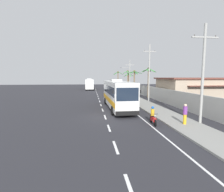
# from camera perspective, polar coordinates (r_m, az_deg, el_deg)

# --- Properties ---
(ground_plane) EXTENTS (160.00, 160.00, 0.00)m
(ground_plane) POSITION_cam_1_polar(r_m,az_deg,el_deg) (18.68, -2.34, -6.91)
(ground_plane) COLOR #28282D
(sidewalk_kerb) EXTENTS (3.20, 90.00, 0.14)m
(sidewalk_kerb) POSITION_cam_1_polar(r_m,az_deg,el_deg) (29.61, 9.31, -1.90)
(sidewalk_kerb) COLOR gray
(sidewalk_kerb) RESTS_ON ground
(lane_markings) EXTENTS (3.90, 71.00, 0.01)m
(lane_markings) POSITION_cam_1_polar(r_m,az_deg,el_deg) (33.17, -0.28, -1.04)
(lane_markings) COLOR white
(lane_markings) RESTS_ON ground
(boundary_wall) EXTENTS (0.24, 60.00, 2.33)m
(boundary_wall) POSITION_cam_1_polar(r_m,az_deg,el_deg) (34.45, 13.56, 1.00)
(boundary_wall) COLOR #B2B2AD
(boundary_wall) RESTS_ON ground
(coach_bus_foreground) EXTENTS (3.10, 12.27, 3.95)m
(coach_bus_foreground) POSITION_cam_1_polar(r_m,az_deg,el_deg) (23.41, 1.76, 0.89)
(coach_bus_foreground) COLOR silver
(coach_bus_foreground) RESTS_ON ground
(coach_bus_far_lane) EXTENTS (3.06, 12.24, 3.71)m
(coach_bus_far_lane) POSITION_cam_1_polar(r_m,az_deg,el_deg) (59.42, -7.48, 4.07)
(coach_bus_far_lane) COLOR white
(coach_bus_far_lane) RESTS_ON ground
(motorcycle_beside_bus) EXTENTS (0.56, 1.96, 1.61)m
(motorcycle_beside_bus) POSITION_cam_1_polar(r_m,az_deg,el_deg) (32.11, 3.28, -0.12)
(motorcycle_beside_bus) COLOR black
(motorcycle_beside_bus) RESTS_ON ground
(motorcycle_trailing) EXTENTS (0.56, 1.96, 1.63)m
(motorcycle_trailing) POSITION_cam_1_polar(r_m,az_deg,el_deg) (16.19, 13.41, -6.77)
(motorcycle_trailing) COLOR black
(motorcycle_trailing) RESTS_ON ground
(pedestrian_near_kerb) EXTENTS (0.36, 0.36, 1.81)m
(pedestrian_near_kerb) POSITION_cam_1_polar(r_m,az_deg,el_deg) (16.46, 23.07, -5.35)
(pedestrian_near_kerb) COLOR gold
(pedestrian_near_kerb) RESTS_ON sidewalk_kerb
(pedestrian_midwalk) EXTENTS (0.36, 0.36, 1.75)m
(pedestrian_midwalk) POSITION_cam_1_polar(r_m,az_deg,el_deg) (40.74, 4.80, 1.82)
(pedestrian_midwalk) COLOR navy
(pedestrian_midwalk) RESTS_ON sidewalk_kerb
(pedestrian_far_walk) EXTENTS (0.36, 0.36, 1.55)m
(pedestrian_far_walk) POSITION_cam_1_polar(r_m,az_deg,el_deg) (39.48, 5.39, 1.50)
(pedestrian_far_walk) COLOR navy
(pedestrian_far_walk) RESTS_ON sidewalk_kerb
(utility_pole_nearest) EXTENTS (2.46, 0.24, 8.87)m
(utility_pole_nearest) POSITION_cam_1_polar(r_m,az_deg,el_deg) (17.33, 27.94, 6.84)
(utility_pole_nearest) COLOR #9E9E99
(utility_pole_nearest) RESTS_ON ground
(utility_pole_mid) EXTENTS (2.28, 0.24, 9.90)m
(utility_pole_mid) POSITION_cam_1_polar(r_m,az_deg,el_deg) (31.20, 12.24, 7.85)
(utility_pole_mid) COLOR #9E9E99
(utility_pole_mid) RESTS_ON ground
(utility_pole_far) EXTENTS (3.71, 0.24, 8.72)m
(utility_pole_far) POSITION_cam_1_polar(r_m,az_deg,el_deg) (45.82, 5.77, 6.86)
(utility_pole_far) COLOR #9E9E99
(utility_pole_far) RESTS_ON ground
(palm_nearest) EXTENTS (3.59, 3.92, 6.46)m
(palm_nearest) POSITION_cam_1_polar(r_m,az_deg,el_deg) (56.83, 5.28, 6.82)
(palm_nearest) COLOR brown
(palm_nearest) RESTS_ON ground
(palm_second) EXTENTS (3.34, 3.18, 6.22)m
(palm_second) POSITION_cam_1_polar(r_m,az_deg,el_deg) (36.15, 12.04, 6.35)
(palm_second) COLOR brown
(palm_second) RESTS_ON ground
(palm_third) EXTENTS (3.60, 3.55, 5.81)m
(palm_third) POSITION_cam_1_polar(r_m,az_deg,el_deg) (40.51, 7.40, 6.25)
(palm_third) COLOR brown
(palm_third) RESTS_ON ground
(palm_fourth) EXTENTS (3.17, 3.29, 5.47)m
(palm_fourth) POSITION_cam_1_polar(r_m,az_deg,el_deg) (48.94, 5.64, 5.72)
(palm_fourth) COLOR brown
(palm_fourth) RESTS_ON ground
(palm_farthest) EXTENTS (3.59, 3.91, 6.18)m
(palm_farthest) POSITION_cam_1_polar(r_m,az_deg,el_deg) (58.64, 2.00, 6.50)
(palm_farthest) COLOR brown
(palm_farthest) RESTS_ON ground
(roadside_building) EXTENTS (13.22, 8.75, 4.15)m
(roadside_building) POSITION_cam_1_polar(r_m,az_deg,el_deg) (33.71, 26.67, 1.96)
(roadside_building) COLOR tan
(roadside_building) RESTS_ON ground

